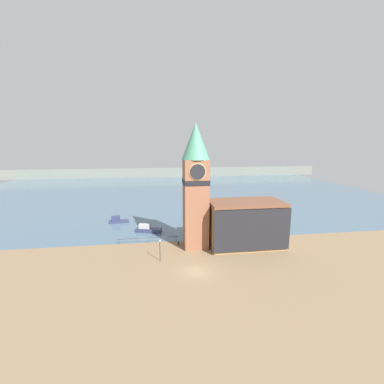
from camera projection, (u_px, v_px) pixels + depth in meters
The scene contains 10 objects.
ground_plane at pixel (197, 271), 38.89m from camera, with size 160.00×160.00×0.00m, color #846B4C.
water at pixel (170, 189), 109.57m from camera, with size 160.00×120.00×0.00m.
far_shoreline at pixel (166, 172), 148.01m from camera, with size 180.00×3.00×5.00m.
pier_railing at pixel (148, 238), 49.74m from camera, with size 11.55×0.08×1.09m.
clock_tower at pixel (196, 183), 46.26m from camera, with size 4.97×4.97×22.68m.
pier_building at pixel (246, 224), 47.96m from camera, with size 13.79×7.61×8.61m.
boat_near at pixel (148, 229), 56.05m from camera, with size 5.66×3.07×1.74m.
boat_far at pixel (118, 220), 62.61m from camera, with size 4.64×1.92×1.70m.
mooring_bollard_near at pixel (179, 243), 49.09m from camera, with size 0.26×0.26×0.71m.
lamp_post at pixel (160, 246), 41.84m from camera, with size 0.32×0.32×3.66m.
Camera 1 is at (-5.71, -35.49, 19.14)m, focal length 24.00 mm.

